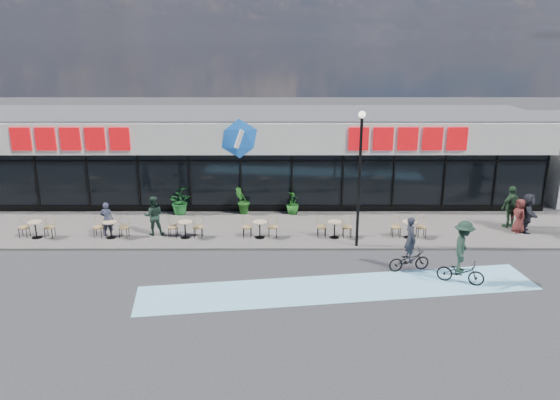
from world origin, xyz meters
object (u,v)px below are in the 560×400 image
Objects in this scene: pedestrian_b at (528,213)px; potted_plant_left at (179,201)px; pedestrian_c at (511,207)px; potted_plant_mid at (293,203)px; patron_left at (107,219)px; pedestrian_a at (519,216)px; patron_right at (154,216)px; cyclist_a at (462,255)px; potted_plant_right at (242,201)px; lamp_post at (360,169)px; cyclist_b at (410,253)px.

potted_plant_left is at bearing 93.75° from pedestrian_b.
pedestrian_c is at bearing 50.61° from pedestrian_b.
patron_left is at bearing -159.35° from potted_plant_mid.
potted_plant_mid is 10.30m from pedestrian_a.
potted_plant_left is 1.12× the size of potted_plant_mid.
patron_right is 16.10m from pedestrian_a.
cyclist_a reaches higher than potted_plant_left.
patron_left is (-5.67, -3.06, 0.10)m from potted_plant_right.
potted_plant_mid is at bearing -158.42° from patron_left.
patron_left is at bearing -151.60° from potted_plant_right.
lamp_post is at bearing -8.50° from pedestrian_c.
patron_left is (-8.12, -3.06, 0.20)m from potted_plant_mid.
patron_right is 0.90× the size of pedestrian_c.
potted_plant_right is 12.68m from pedestrian_a.
patron_left is at bearing -22.44° from pedestrian_c.
potted_plant_mid is at bearing 121.17° from lamp_post.
pedestrian_a is at bearing 34.36° from cyclist_b.
potted_plant_left reaches higher than potted_plant_mid.
pedestrian_c reaches higher than patron_right.
potted_plant_right is 0.57× the size of cyclist_a.
lamp_post reaches higher than patron_left.
pedestrian_a is at bearing -9.62° from potted_plant_left.
potted_plant_mid is 10.64m from pedestrian_b.
cyclist_b is at bearing -70.39° from pedestrian_a.
pedestrian_c is at bearing -175.58° from patron_left.
lamp_post reaches higher than pedestrian_b.
lamp_post is 9.13m from patron_right.
potted_plant_left is at bearing -114.37° from pedestrian_a.
potted_plant_mid is 0.53× the size of cyclist_b.
patron_right is at bearing -173.82° from patron_left.
potted_plant_right is (3.12, -0.03, 0.03)m from potted_plant_left.
potted_plant_right reaches higher than potted_plant_left.
cyclist_b is (-1.58, 1.09, -0.35)m from cyclist_a.
pedestrian_c is 0.83× the size of cyclist_a.
pedestrian_c reaches higher than pedestrian_a.
patron_left is at bearing -103.30° from pedestrian_a.
pedestrian_b reaches higher than potted_plant_mid.
patron_right is (1.98, 0.18, 0.11)m from patron_left.
cyclist_b is at bearing -57.14° from potted_plant_mid.
cyclist_a is (11.37, -7.65, 0.34)m from potted_plant_left.
potted_plant_right is 6.44m from patron_left.
pedestrian_a is 0.65× the size of cyclist_a.
patron_right reaches higher than potted_plant_left.
potted_plant_right is 0.87× the size of pedestrian_a.
potted_plant_mid is at bearing 122.86° from cyclist_b.
potted_plant_left is 5.57m from potted_plant_mid.
pedestrian_c is at bearing 17.44° from lamp_post.
lamp_post is 3.15× the size of pedestrian_b.
lamp_post is 3.21× the size of patron_right.
pedestrian_b is at bearing -11.47° from potted_plant_right.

